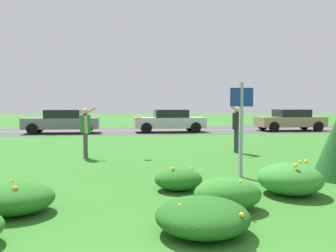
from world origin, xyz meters
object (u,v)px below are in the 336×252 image
(person_catcher_dark_shirt, at_px, (237,125))
(car_gray_center_right, at_px, (62,121))
(car_silver_center_left, at_px, (170,121))
(person_thrower_green_shirt, at_px, (85,128))
(frisbee_red, at_px, (138,118))
(sign_post_near_path, at_px, (241,120))
(car_tan_leftmost, at_px, (290,120))

(person_catcher_dark_shirt, xyz_separation_m, car_gray_center_right, (-7.64, 10.29, -0.26))
(car_silver_center_left, xyz_separation_m, car_gray_center_right, (-6.74, 0.00, 0.00))
(car_silver_center_left, bearing_deg, person_thrower_green_shirt, -112.14)
(frisbee_red, relative_size, car_silver_center_left, 0.06)
(car_silver_center_left, bearing_deg, car_gray_center_right, 180.00)
(sign_post_near_path, bearing_deg, person_catcher_dark_shirt, 71.77)
(person_thrower_green_shirt, bearing_deg, frisbee_red, -0.52)
(car_tan_leftmost, distance_m, car_silver_center_left, 8.31)
(person_catcher_dark_shirt, height_order, car_tan_leftmost, person_catcher_dark_shirt)
(person_catcher_dark_shirt, height_order, car_gray_center_right, person_catcher_dark_shirt)
(frisbee_red, relative_size, car_tan_leftmost, 0.06)
(sign_post_near_path, distance_m, frisbee_red, 4.26)
(car_tan_leftmost, relative_size, car_gray_center_right, 1.00)
(sign_post_near_path, distance_m, person_thrower_green_shirt, 5.37)
(car_silver_center_left, relative_size, car_gray_center_right, 1.00)
(person_thrower_green_shirt, bearing_deg, sign_post_near_path, -42.82)
(frisbee_red, relative_size, car_gray_center_right, 0.06)
(sign_post_near_path, relative_size, person_thrower_green_shirt, 1.34)
(person_catcher_dark_shirt, height_order, frisbee_red, person_catcher_dark_shirt)
(car_silver_center_left, bearing_deg, person_catcher_dark_shirt, -85.01)
(sign_post_near_path, relative_size, car_silver_center_left, 0.50)
(car_tan_leftmost, bearing_deg, person_thrower_green_shirt, -139.59)
(sign_post_near_path, xyz_separation_m, frisbee_red, (-2.24, 3.63, -0.09))
(person_catcher_dark_shirt, xyz_separation_m, frisbee_red, (-3.61, -0.55, 0.29))
(person_thrower_green_shirt, distance_m, car_gray_center_right, 11.08)
(frisbee_red, bearing_deg, person_thrower_green_shirt, 179.48)
(sign_post_near_path, xyz_separation_m, person_catcher_dark_shirt, (1.38, 4.18, -0.38))
(frisbee_red, height_order, car_tan_leftmost, car_tan_leftmost)
(person_thrower_green_shirt, relative_size, car_gray_center_right, 0.37)
(person_catcher_dark_shirt, bearing_deg, person_thrower_green_shirt, -174.23)
(frisbee_red, height_order, car_silver_center_left, car_silver_center_left)
(sign_post_near_path, height_order, frisbee_red, sign_post_near_path)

